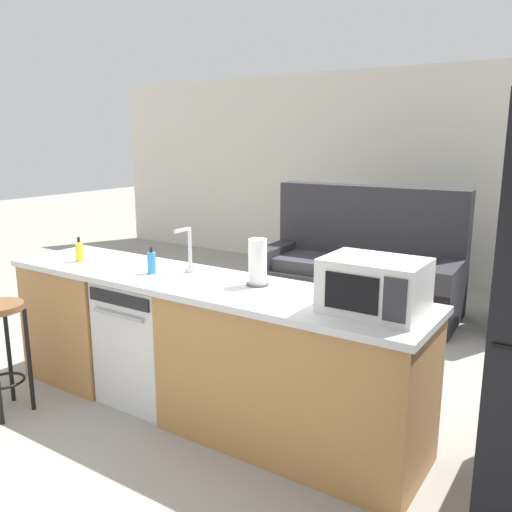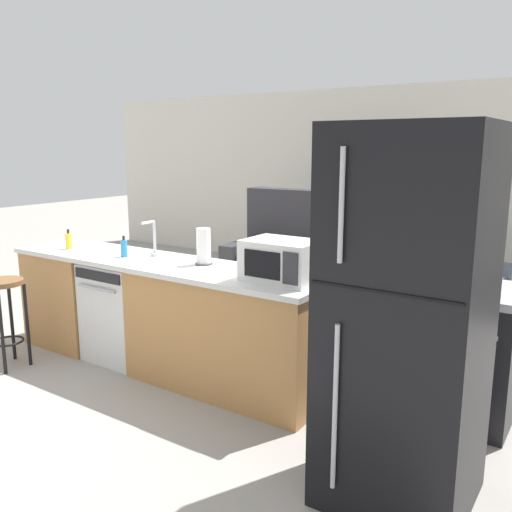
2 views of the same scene
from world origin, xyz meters
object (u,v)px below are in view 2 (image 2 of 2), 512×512
paper_towel_roll (204,247)px  dish_soap_bottle (69,241)px  soap_bottle (124,248)px  stove_range (456,350)px  dishwasher (127,310)px  couch (313,264)px  microwave (282,260)px  kettle (486,280)px  bar_stool (5,304)px  armchair (454,283)px  refrigerator (407,321)px

paper_towel_roll → dish_soap_bottle: paper_towel_roll is taller
soap_bottle → dish_soap_bottle: (-0.67, -0.03, 0.00)m
paper_towel_roll → stove_range: bearing=13.8°
dishwasher → couch: bearing=81.0°
microwave → dish_soap_bottle: bearing=-178.1°
dishwasher → kettle: (2.77, 0.42, 0.56)m
dishwasher → microwave: bearing=-0.0°
dishwasher → bar_stool: dishwasher is taller
stove_range → armchair: 2.36m
dish_soap_bottle → stove_range: bearing=10.9°
paper_towel_roll → dishwasher: bearing=-172.5°
dish_soap_bottle → couch: bearing=68.8°
soap_bottle → couch: size_ratio=0.09×
paper_towel_roll → soap_bottle: 0.75m
soap_bottle → kettle: bearing=9.7°
stove_range → armchair: (-0.59, 2.28, -0.10)m
paper_towel_roll → dish_soap_bottle: 1.41m
soap_bottle → armchair: bearing=55.7°
soap_bottle → dish_soap_bottle: 0.67m
dishwasher → bar_stool: bearing=-133.2°
stove_range → kettle: (0.17, -0.13, 0.53)m
soap_bottle → dish_soap_bottle: size_ratio=1.00×
bar_stool → couch: bearing=72.0°
refrigerator → bar_stool: 3.29m
dishwasher → bar_stool: 0.97m
refrigerator → dish_soap_bottle: refrigerator is taller
armchair → couch: bearing=-172.0°
refrigerator → paper_towel_roll: bearing=160.3°
dishwasher → refrigerator: size_ratio=0.44×
microwave → armchair: armchair is taller
armchair → kettle: bearing=-72.5°
microwave → bar_stool: bearing=-162.4°
microwave → dish_soap_bottle: size_ratio=2.84×
kettle → couch: (-2.35, 2.19, -0.59)m
couch → armchair: couch is taller
armchair → bar_stool: bearing=-127.1°
paper_towel_roll → couch: size_ratio=0.14×
refrigerator → dish_soap_bottle: (-3.22, 0.47, 0.02)m
bar_stool → paper_towel_roll: bearing=29.2°
kettle → refrigerator: bearing=-99.8°
paper_towel_roll → kettle: 2.02m
stove_range → bar_stool: 3.49m
refrigerator → dish_soap_bottle: size_ratio=10.85×
dish_soap_bottle → kettle: kettle is taller
paper_towel_roll → kettle: bearing=9.1°
couch → refrigerator: bearing=-55.3°
stove_range → refrigerator: 1.21m
dishwasher → soap_bottle: 0.56m
dish_soap_bottle → armchair: bearing=47.8°
refrigerator → bar_stool: (-3.26, -0.15, -0.42)m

